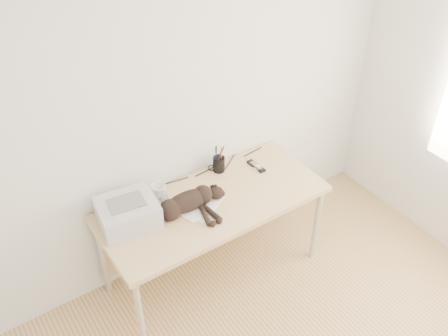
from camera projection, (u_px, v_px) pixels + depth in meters
wall_back at (182, 109)px, 3.35m from camera, size 3.50×0.00×3.50m
desk at (206, 208)px, 3.60m from camera, size 1.60×0.70×0.74m
printer at (128, 212)px, 3.24m from camera, size 0.42×0.37×0.18m
papers at (199, 205)px, 3.42m from camera, size 0.38×0.33×0.01m
cat at (186, 204)px, 3.34m from camera, size 0.66×0.31×0.15m
mug at (159, 191)px, 3.47m from camera, size 0.14×0.14×0.10m
pen_cup at (219, 164)px, 3.69m from camera, size 0.09×0.09×0.22m
remote_grey at (165, 200)px, 3.45m from camera, size 0.08×0.20×0.02m
remote_black at (256, 166)px, 3.76m from camera, size 0.06×0.17×0.02m
mouse at (258, 166)px, 3.74m from camera, size 0.06×0.11×0.03m
cable_tangle at (190, 177)px, 3.66m from camera, size 1.36×0.08×0.01m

